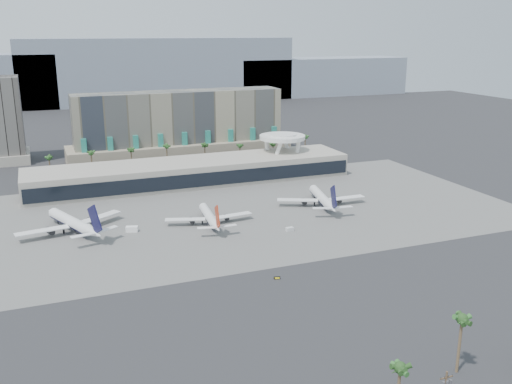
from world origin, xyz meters
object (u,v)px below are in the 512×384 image
object	(u,v)px
airliner_right	(322,198)
service_vehicle_a	(132,229)
taxiway_sign	(277,278)
airliner_centre	(210,216)
service_vehicle_b	(290,229)
airliner_left	(72,222)

from	to	relation	value
airliner_right	service_vehicle_a	xyz separation A→B (m)	(-88.13, -3.58, -2.61)
service_vehicle_a	taxiway_sign	size ratio (longest dim) A/B	2.20
airliner_centre	airliner_right	world-z (taller)	airliner_right
airliner_right	taxiway_sign	world-z (taller)	airliner_right
airliner_centre	service_vehicle_b	size ratio (longest dim) A/B	12.39
airliner_centre	airliner_left	bearing A→B (deg)	174.40
taxiway_sign	airliner_centre	bearing A→B (deg)	109.18
airliner_centre	taxiway_sign	world-z (taller)	airliner_centre
airliner_left	airliner_right	world-z (taller)	airliner_left
service_vehicle_a	service_vehicle_b	distance (m)	63.90
service_vehicle_b	airliner_centre	bearing A→B (deg)	137.85
airliner_left	service_vehicle_a	size ratio (longest dim) A/B	9.38
airliner_right	service_vehicle_a	world-z (taller)	airliner_right
airliner_left	service_vehicle_b	xyz separation A→B (m)	(82.00, -30.84, -3.25)
service_vehicle_a	taxiway_sign	xyz separation A→B (m)	(36.66, -63.21, -0.67)
airliner_centre	service_vehicle_b	bearing A→B (deg)	-30.46
taxiway_sign	service_vehicle_a	bearing A→B (deg)	135.00
service_vehicle_a	airliner_right	bearing A→B (deg)	19.83
service_vehicle_b	taxiway_sign	distance (m)	46.90
service_vehicle_b	taxiway_sign	size ratio (longest dim) A/B	1.46
service_vehicle_b	taxiway_sign	xyz separation A→B (m)	(-23.17, -40.78, -0.32)
taxiway_sign	airliner_right	bearing A→B (deg)	67.27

